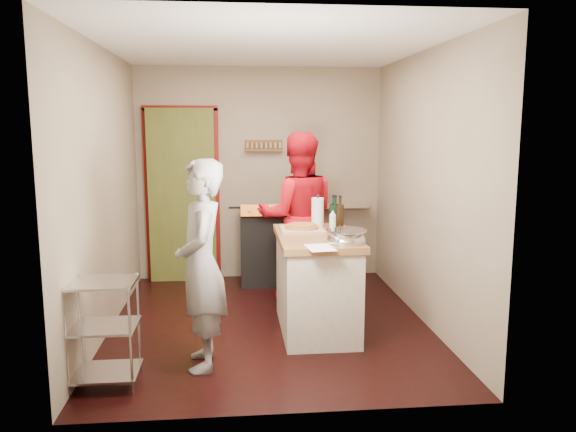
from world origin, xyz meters
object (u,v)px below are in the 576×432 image
object	(u,v)px
island	(317,280)
person_red	(298,217)
person_stripe	(201,265)
wire_shelving	(104,328)
stove	(266,246)

from	to	relation	value
island	person_red	distance (m)	1.10
person_stripe	person_red	xyz separation A→B (m)	(0.95, 1.71, 0.09)
wire_shelving	island	world-z (taller)	island
stove	person_red	bearing A→B (deg)	-63.29
island	person_red	bearing A→B (deg)	93.50
stove	person_stripe	size ratio (longest dim) A/B	0.61
stove	wire_shelving	xyz separation A→B (m)	(-1.33, -2.62, -0.01)
person_stripe	island	bearing A→B (deg)	120.75
wire_shelving	person_stripe	distance (m)	0.84
person_stripe	person_red	bearing A→B (deg)	146.73
person_stripe	person_red	size ratio (longest dim) A/B	0.90
person_red	stove	bearing A→B (deg)	-61.98
wire_shelving	person_red	bearing A→B (deg)	50.38
stove	wire_shelving	size ratio (longest dim) A/B	1.26
island	person_stripe	bearing A→B (deg)	-145.03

